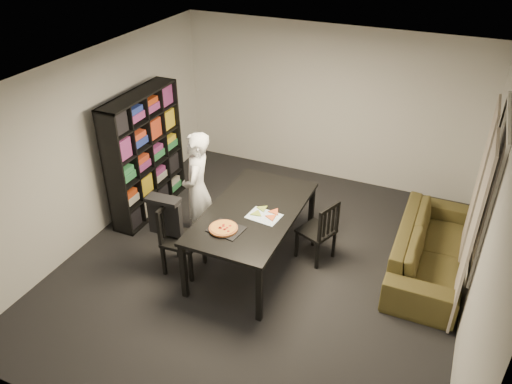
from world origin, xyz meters
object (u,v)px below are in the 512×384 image
at_px(bookshelf, 145,155).
at_px(dining_table, 253,215).
at_px(baking_tray, 226,229).
at_px(pepperoni_pizza, 223,228).
at_px(chair_left, 176,233).
at_px(sofa, 430,248).
at_px(person, 197,190).
at_px(chair_right, 322,228).

bearing_deg(bookshelf, dining_table, -15.63).
xyz_separation_m(bookshelf, baking_tray, (1.88, -1.07, -0.12)).
bearing_deg(pepperoni_pizza, chair_left, 177.32).
bearing_deg(bookshelf, pepperoni_pizza, -30.42).
height_order(dining_table, chair_left, chair_left).
relative_size(chair_left, sofa, 0.45).
relative_size(chair_left, baking_tray, 2.45).
relative_size(dining_table, person, 1.19).
distance_m(bookshelf, pepperoni_pizza, 2.16).
height_order(chair_right, person, person).
distance_m(pepperoni_pizza, sofa, 2.74).
xyz_separation_m(chair_right, pepperoni_pizza, (-0.96, -0.94, 0.34)).
bearing_deg(person, chair_left, -16.04).
bearing_deg(dining_table, chair_left, -150.21).
relative_size(baking_tray, sofa, 0.18).
xyz_separation_m(dining_table, chair_right, (0.81, 0.41, -0.24)).
xyz_separation_m(dining_table, sofa, (2.17, 0.82, -0.44)).
distance_m(chair_left, chair_right, 1.90).
xyz_separation_m(bookshelf, person, (1.11, -0.41, -0.11)).
distance_m(person, baking_tray, 1.02).
height_order(chair_left, person, person).
relative_size(chair_left, pepperoni_pizza, 2.80).
bearing_deg(chair_left, dining_table, -63.41).
xyz_separation_m(dining_table, chair_left, (-0.86, -0.49, -0.20)).
xyz_separation_m(bookshelf, chair_left, (1.14, -1.06, -0.39)).
distance_m(person, pepperoni_pizza, 1.01).
height_order(bookshelf, dining_table, bookshelf).
bearing_deg(sofa, bookshelf, 93.52).
bearing_deg(person, sofa, 83.45).
relative_size(dining_table, baking_tray, 4.97).
bearing_deg(sofa, dining_table, 110.64).
height_order(person, pepperoni_pizza, person).
bearing_deg(bookshelf, baking_tray, -29.59).
bearing_deg(chair_left, person, -0.52).
relative_size(chair_right, person, 0.54).
bearing_deg(chair_left, baking_tray, -94.22).
bearing_deg(pepperoni_pizza, dining_table, 74.00).
xyz_separation_m(person, baking_tray, (0.77, -0.66, -0.00)).
xyz_separation_m(chair_right, baking_tray, (-0.93, -0.92, 0.32)).
distance_m(dining_table, person, 0.91).
bearing_deg(dining_table, pepperoni_pizza, -106.00).
height_order(person, baking_tray, person).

